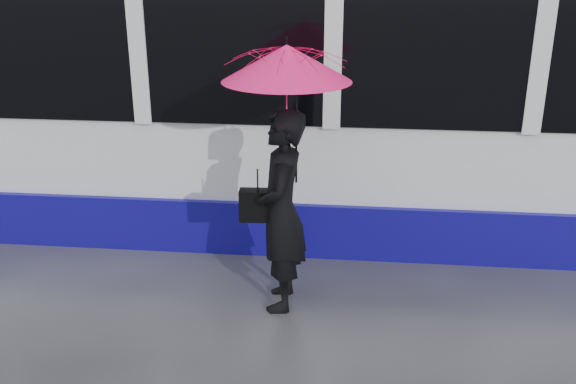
# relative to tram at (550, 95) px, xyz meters

# --- Properties ---
(ground) EXTENTS (90.00, 90.00, 0.00)m
(ground) POSITION_rel_tram_xyz_m (-2.65, -2.50, -1.64)
(ground) COLOR #2A2A2F
(ground) RESTS_ON ground
(rails) EXTENTS (34.00, 1.51, 0.02)m
(rails) POSITION_rel_tram_xyz_m (-2.65, -0.00, -1.63)
(rails) COLOR #3F3D38
(rails) RESTS_ON ground
(tram) EXTENTS (26.00, 2.56, 3.35)m
(tram) POSITION_rel_tram_xyz_m (0.00, 0.00, 0.00)
(tram) COLOR white
(tram) RESTS_ON ground
(woman) EXTENTS (0.50, 0.72, 1.91)m
(woman) POSITION_rel_tram_xyz_m (-2.90, -2.27, -0.68)
(woman) COLOR black
(woman) RESTS_ON ground
(umbrella) EXTENTS (1.19, 1.19, 1.29)m
(umbrella) POSITION_rel_tram_xyz_m (-2.85, -2.27, 0.46)
(umbrella) COLOR #F11486
(umbrella) RESTS_ON ground
(handbag) EXTENTS (0.35, 0.17, 0.48)m
(handbag) POSITION_rel_tram_xyz_m (-3.12, -2.25, -0.63)
(handbag) COLOR black
(handbag) RESTS_ON ground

